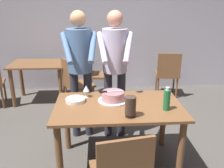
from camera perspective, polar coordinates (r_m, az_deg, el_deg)
name	(u,v)px	position (r m, az deg, el deg)	size (l,w,h in m)	color
ground_plane	(118,162)	(2.98, 1.40, -18.32)	(14.00, 14.00, 0.00)	#4C4742
back_wall	(107,25)	(5.05, -1.23, 13.99)	(10.00, 0.12, 2.70)	#ADA8B2
main_dining_table	(118,115)	(2.65, 1.51, -7.53)	(1.39, 0.83, 0.75)	brown
cake_on_platter	(113,97)	(2.68, 0.21, -3.05)	(0.34, 0.34, 0.11)	silver
cake_knife	(107,92)	(2.64, -1.32, -1.87)	(0.27, 0.05, 0.02)	silver
plate_stack	(75,100)	(2.70, -8.79, -3.83)	(0.22, 0.22, 0.04)	white
wine_glass_near	(86,89)	(2.78, -6.24, -1.16)	(0.08, 0.08, 0.14)	silver
water_bottle	(167,100)	(2.50, 13.05, -3.68)	(0.07, 0.07, 0.25)	#1E6B38
hurricane_lamp	(130,107)	(2.31, 4.48, -5.43)	(0.11, 0.11, 0.21)	black
person_cutting_cake	(115,62)	(3.08, 0.68, 5.30)	(0.47, 0.56, 1.72)	#2D2D38
person_standing_beside	(80,62)	(3.10, -7.72, 5.25)	(0.47, 0.56, 1.72)	#2D2D38
background_table	(39,72)	(4.63, -17.22, 2.87)	(1.00, 0.70, 0.74)	brown
background_chair_1	(75,82)	(4.15, -8.89, 0.40)	(0.60, 0.60, 0.90)	brown
background_chair_2	(168,73)	(4.79, 13.24, 2.69)	(0.50, 0.50, 0.90)	brown
background_chair_3	(95,72)	(4.71, -4.10, 2.90)	(0.49, 0.49, 0.90)	brown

